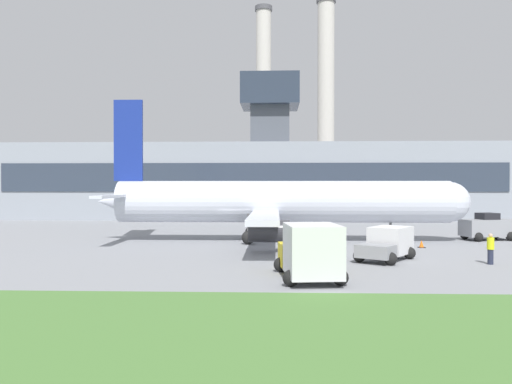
% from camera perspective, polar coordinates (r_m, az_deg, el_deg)
% --- Properties ---
extents(ground_plane, '(400.00, 400.00, 0.00)m').
position_cam_1_polar(ground_plane, '(37.64, -2.31, -5.69)').
color(ground_plane, gray).
extents(terminal_building, '(61.81, 14.23, 18.64)m').
position_cam_1_polar(terminal_building, '(66.41, -0.21, 1.54)').
color(terminal_building, '#8C939E').
rests_on(terminal_building, ground_plane).
extents(smokestack_left, '(3.46, 3.46, 40.17)m').
position_cam_1_polar(smokestack_left, '(101.64, 0.87, 9.80)').
color(smokestack_left, beige).
rests_on(smokestack_left, ground_plane).
extents(smokestack_right, '(3.97, 3.97, 42.93)m').
position_cam_1_polar(smokestack_right, '(105.50, 8.00, 10.22)').
color(smokestack_right, beige).
rests_on(smokestack_right, ground_plane).
extents(airplane, '(28.20, 23.28, 10.78)m').
position_cam_1_polar(airplane, '(37.85, 2.42, -1.20)').
color(airplane, silver).
rests_on(airplane, ground_plane).
extents(pushback_tug, '(4.20, 2.98, 2.10)m').
position_cam_1_polar(pushback_tug, '(42.55, 24.92, -3.73)').
color(pushback_tug, gray).
rests_on(pushback_tug, ground_plane).
extents(baggage_truck, '(3.17, 5.34, 2.53)m').
position_cam_1_polar(baggage_truck, '(22.52, 6.17, -6.87)').
color(baggage_truck, yellow).
rests_on(baggage_truck, ground_plane).
extents(fuel_truck, '(3.85, 4.41, 1.85)m').
position_cam_1_polar(fuel_truck, '(29.32, 14.76, -5.76)').
color(fuel_truck, gray).
rests_on(fuel_truck, ground_plane).
extents(ground_crew_person, '(0.50, 0.50, 1.66)m').
position_cam_1_polar(ground_crew_person, '(29.58, 25.23, -5.87)').
color(ground_crew_person, '#23283D').
rests_on(ground_crew_person, ground_plane).
extents(traffic_cone_near_nose, '(0.47, 0.47, 0.51)m').
position_cam_1_polar(traffic_cone_near_nose, '(35.81, 18.39, -5.69)').
color(traffic_cone_near_nose, black).
rests_on(traffic_cone_near_nose, ground_plane).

